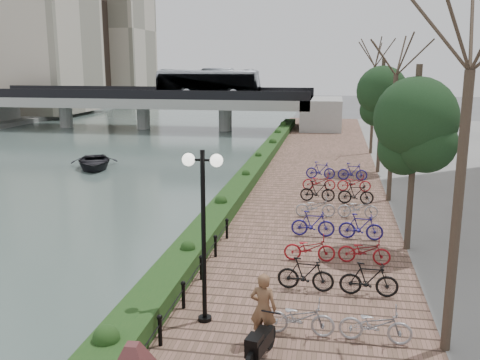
% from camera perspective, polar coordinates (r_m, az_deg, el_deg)
% --- Properties ---
extents(river_water, '(30.00, 130.00, 0.02)m').
position_cam_1_polar(river_water, '(41.04, -19.78, 1.81)').
color(river_water, '#495B56').
rests_on(river_water, ground).
extents(promenade, '(8.00, 75.00, 0.50)m').
position_cam_1_polar(promenade, '(28.35, 7.16, -1.55)').
color(promenade, brown).
rests_on(promenade, ground).
extents(hedge, '(1.10, 56.00, 0.60)m').
position_cam_1_polar(hedge, '(30.99, 1.14, 0.79)').
color(hedge, '#153B15').
rests_on(hedge, promenade).
extents(chain_fence, '(0.10, 14.10, 0.70)m').
position_cam_1_polar(chain_fence, '(14.04, -7.20, -13.87)').
color(chain_fence, black).
rests_on(chain_fence, promenade).
extents(lamppost, '(1.02, 0.32, 4.48)m').
position_cam_1_polar(lamppost, '(13.21, -3.97, -2.00)').
color(lamppost, black).
rests_on(lamppost, promenade).
extents(motorcycle, '(0.79, 1.57, 0.94)m').
position_cam_1_polar(motorcycle, '(12.41, 2.25, -16.90)').
color(motorcycle, black).
rests_on(motorcycle, promenade).
extents(pedestrian, '(0.68, 0.48, 1.75)m').
position_cam_1_polar(pedestrian, '(12.96, 2.49, -13.53)').
color(pedestrian, brown).
rests_on(pedestrian, promenade).
extents(bicycle_parking, '(2.40, 19.89, 1.00)m').
position_cam_1_polar(bicycle_parking, '(21.96, 10.27, -3.84)').
color(bicycle_parking, '#9D9CA1').
rests_on(bicycle_parking, promenade).
extents(street_trees, '(3.20, 37.12, 6.80)m').
position_cam_1_polar(street_trees, '(23.09, 16.74, 3.53)').
color(street_trees, '#34251F').
rests_on(street_trees, promenade).
extents(bridge, '(36.00, 10.77, 6.50)m').
position_cam_1_polar(bridge, '(58.22, -8.94, 8.65)').
color(bridge, '#9A9A95').
rests_on(bridge, ground).
extents(boat, '(4.76, 5.42, 0.93)m').
position_cam_1_polar(boat, '(37.48, -15.34, 1.89)').
color(boat, black).
rests_on(boat, river_water).
extents(far_buildings, '(35.00, 38.00, 38.00)m').
position_cam_1_polar(far_buildings, '(89.70, -22.71, 17.30)').
color(far_buildings, '#BDB19E').
rests_on(far_buildings, far_bank).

